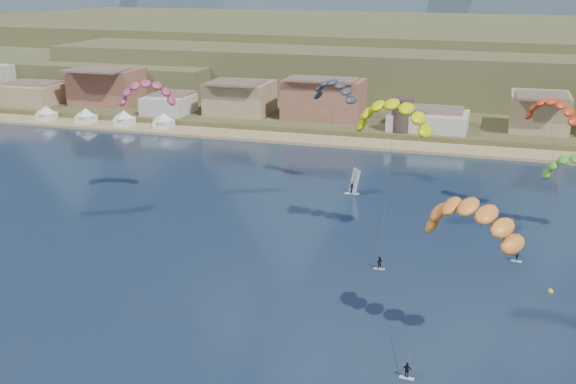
{
  "coord_description": "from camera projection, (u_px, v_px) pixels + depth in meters",
  "views": [
    {
      "loc": [
        28.37,
        -59.95,
        40.24
      ],
      "look_at": [
        0.0,
        32.0,
        10.0
      ],
      "focal_mm": 43.2,
      "sensor_mm": 36.0,
      "label": 1
    }
  ],
  "objects": [
    {
      "name": "windsurfer",
      "position": [
        353.0,
        186.0,
        132.65
      ],
      "size": [
        2.76,
        3.0,
        4.91
      ],
      "color": "silver",
      "rests_on": "ground"
    },
    {
      "name": "foothills",
      "position": [
        488.0,
        56.0,
        277.6
      ],
      "size": [
        940.0,
        210.0,
        18.0
      ],
      "color": "brown",
      "rests_on": "ground"
    },
    {
      "name": "distant_kite_orange",
      "position": [
        552.0,
        107.0,
        113.73
      ],
      "size": [
        9.77,
        7.6,
        22.32
      ],
      "color": "#262626",
      "rests_on": "ground"
    },
    {
      "name": "watchtower",
      "position": [
        402.0,
        115.0,
        175.3
      ],
      "size": [
        5.82,
        5.82,
        8.6
      ],
      "color": "#47382D",
      "rests_on": "ground"
    },
    {
      "name": "land",
      "position": [
        472.0,
        25.0,
        585.19
      ],
      "size": [
        2200.0,
        900.0,
        4.0
      ],
      "color": "brown",
      "rests_on": "ground"
    },
    {
      "name": "kitesurfer_orange",
      "position": [
        473.0,
        213.0,
        73.19
      ],
      "size": [
        12.39,
        12.77,
        19.57
      ],
      "color": "silver",
      "rests_on": "ground"
    },
    {
      "name": "kitesurfer_green",
      "position": [
        574.0,
        164.0,
        109.46
      ],
      "size": [
        13.52,
        17.3,
        18.58
      ],
      "color": "silver",
      "rests_on": "ground"
    },
    {
      "name": "beach_tents",
      "position": [
        104.0,
        113.0,
        191.66
      ],
      "size": [
        43.4,
        6.4,
        5.0
      ],
      "color": "white",
      "rests_on": "ground"
    },
    {
      "name": "buoy",
      "position": [
        550.0,
        291.0,
        91.84
      ],
      "size": [
        0.71,
        0.71,
        0.71
      ],
      "color": "yellow",
      "rests_on": "ground"
    },
    {
      "name": "beach",
      "position": [
        376.0,
        144.0,
        171.25
      ],
      "size": [
        2200.0,
        12.0,
        0.9
      ],
      "color": "tan",
      "rests_on": "ground"
    },
    {
      "name": "distant_kite_pink",
      "position": [
        147.0,
        89.0,
        121.27
      ],
      "size": [
        11.08,
        7.88,
        24.2
      ],
      "color": "#262626",
      "rests_on": "ground"
    },
    {
      "name": "ground",
      "position": [
        201.0,
        365.0,
        74.7
      ],
      "size": [
        2400.0,
        2400.0,
        0.0
      ],
      "primitive_type": "plane",
      "color": "black",
      "rests_on": "ground"
    },
    {
      "name": "kitesurfer_yellow",
      "position": [
        393.0,
        112.0,
        103.26
      ],
      "size": [
        12.94,
        14.92,
        24.39
      ],
      "color": "silver",
      "rests_on": "ground"
    },
    {
      "name": "town",
      "position": [
        247.0,
        95.0,
        194.76
      ],
      "size": [
        400.0,
        24.0,
        12.0
      ],
      "color": "beige",
      "rests_on": "ground"
    },
    {
      "name": "distant_kite_dark",
      "position": [
        335.0,
        87.0,
        131.45
      ],
      "size": [
        10.34,
        7.67,
        22.8
      ],
      "color": "#262626",
      "rests_on": "ground"
    }
  ]
}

